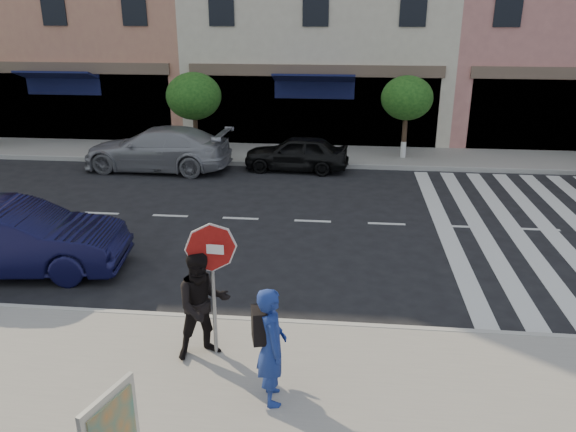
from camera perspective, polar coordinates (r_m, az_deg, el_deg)
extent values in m
plane|color=black|center=(11.69, 1.28, -7.50)|extent=(120.00, 120.00, 0.00)
cube|color=gray|center=(8.53, -0.93, -18.84)|extent=(60.00, 4.50, 0.15)
cube|color=gray|center=(21.99, 3.68, 6.14)|extent=(60.00, 3.00, 0.15)
cube|color=beige|center=(27.34, 3.42, 20.41)|extent=(11.00, 9.00, 11.00)
cylinder|color=#473323|center=(22.36, -9.35, 8.44)|extent=(0.18, 0.18, 1.60)
cylinder|color=silver|center=(22.46, -9.28, 7.20)|extent=(0.20, 0.20, 0.60)
ellipsoid|color=#164112|center=(22.12, -9.55, 11.92)|extent=(2.10, 2.10, 1.79)
cylinder|color=#473323|center=(21.68, 11.73, 8.07)|extent=(0.18, 0.18, 1.71)
cylinder|color=silver|center=(21.80, 11.63, 6.65)|extent=(0.20, 0.20, 0.60)
ellipsoid|color=#164112|center=(21.44, 12.00, 11.66)|extent=(1.90, 1.90, 1.62)
cylinder|color=gray|center=(9.04, -7.56, -8.11)|extent=(0.07, 0.07, 2.07)
cylinder|color=white|center=(8.66, -7.83, -3.21)|extent=(0.81, 0.07, 0.81)
cylinder|color=#9E1411|center=(8.64, -7.86, -3.26)|extent=(0.75, 0.08, 0.75)
cube|color=white|center=(8.62, -7.90, -3.34)|extent=(0.42, 0.05, 0.15)
imported|color=navy|center=(8.04, -1.67, -13.05)|extent=(0.58, 0.74, 1.78)
imported|color=black|center=(9.07, -8.66, -8.89)|extent=(1.12, 1.04, 1.83)
imported|color=black|center=(13.51, -26.21, -2.09)|extent=(4.95, 2.26, 1.57)
imported|color=gray|center=(20.66, -13.14, 6.67)|extent=(5.35, 2.38, 1.52)
imported|color=black|center=(20.08, 0.87, 6.42)|extent=(3.77, 1.71, 1.25)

